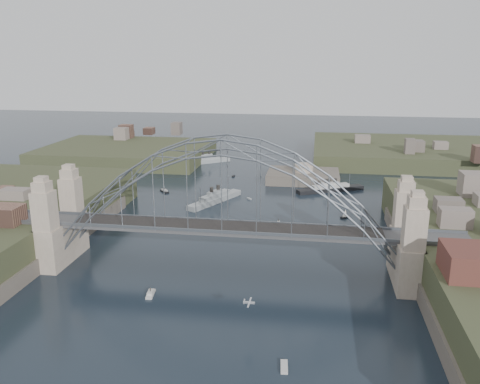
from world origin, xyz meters
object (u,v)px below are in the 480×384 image
bridge (225,206)px  naval_cruiser_near (215,199)px  fort_island (303,182)px  ocean_liner (330,189)px  naval_cruiser_far (206,160)px

bridge → naval_cruiser_near: bridge is taller
fort_island → naval_cruiser_near: (-22.52, -27.23, 1.28)m
fort_island → ocean_liner: (8.20, -11.21, 1.12)m
fort_island → naval_cruiser_near: bearing=-129.6°
bridge → ocean_liner: size_ratio=4.32×
naval_cruiser_far → ocean_liner: size_ratio=0.83×
fort_island → naval_cruiser_near: size_ratio=1.14×
naval_cruiser_far → bridge: bearing=-75.6°
bridge → fort_island: bridge is taller
naval_cruiser_near → fort_island: bearing=50.4°
ocean_liner → bridge: bearing=-109.0°
fort_island → naval_cruiser_far: bearing=148.5°
bridge → naval_cruiser_near: size_ratio=4.34×
bridge → fort_island: 72.14m
bridge → naval_cruiser_near: 45.49m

